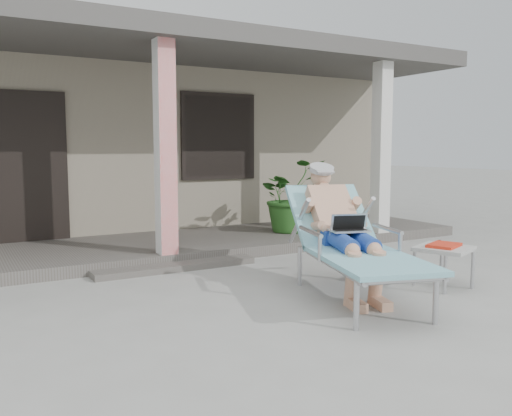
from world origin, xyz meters
TOP-DOWN VIEW (x-y plane):
  - ground at (0.00, 0.00)m, footprint 60.00×60.00m
  - house at (0.00, 6.50)m, footprint 10.40×5.40m
  - porch_deck at (0.00, 3.00)m, footprint 10.00×2.00m
  - porch_overhang at (0.00, 2.95)m, footprint 10.00×2.30m
  - porch_step at (0.00, 1.85)m, footprint 2.00×0.30m
  - lounger at (1.10, 0.00)m, footprint 1.37×2.23m
  - side_table at (2.15, -0.30)m, footprint 0.67×0.67m
  - potted_palm at (2.31, 2.89)m, footprint 1.02×0.89m

SIDE VIEW (x-z plane):
  - ground at x=0.00m, z-range 0.00..0.00m
  - porch_step at x=0.00m, z-range 0.00..0.07m
  - porch_deck at x=0.00m, z-range 0.00..0.15m
  - side_table at x=2.15m, z-range 0.16..0.62m
  - potted_palm at x=2.31m, z-range 0.15..1.28m
  - lounger at x=1.10m, z-range 0.16..1.56m
  - house at x=0.00m, z-range 0.02..3.32m
  - porch_overhang at x=0.00m, z-range 1.36..4.21m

